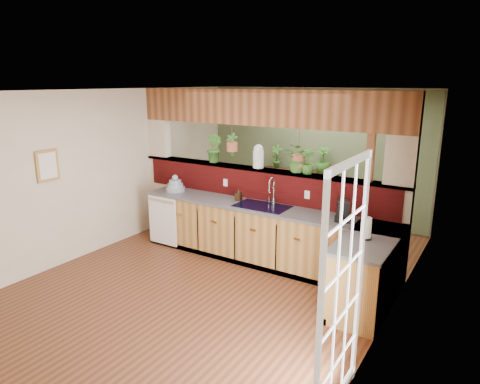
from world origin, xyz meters
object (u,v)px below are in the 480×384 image
Objects in this scene: faucet at (272,190)px; shelving_console at (298,195)px; paper_towel at (367,229)px; glass_jar at (258,156)px; dish_stack at (175,186)px; soap_dispenser at (239,194)px; coffee_maker at (342,212)px.

faucet is 0.28× the size of shelving_console.
faucet is 1.78m from paper_towel.
dish_stack is at bearing -165.37° from glass_jar.
glass_jar reaches higher than paper_towel.
shelving_console is (-2.16, 2.81, -0.53)m from paper_towel.
soap_dispenser reaches higher than shelving_console.
paper_towel is (3.41, -0.55, 0.04)m from dish_stack.
soap_dispenser is at bearing -100.74° from shelving_console.
faucet is at bearing 156.86° from paper_towel.
shelving_console is at bearing 101.55° from coffee_maker.
coffee_maker is 0.70m from paper_towel.
coffee_maker is 1.68m from glass_jar.
coffee_maker is 2.90m from shelving_console.
paper_towel is (1.63, -0.70, -0.10)m from faucet.
faucet is 2.15× the size of soap_dispenser.
glass_jar reaches higher than dish_stack.
glass_jar is at bearing -95.56° from shelving_console.
paper_towel is 0.19× the size of shelving_console.
shelving_console is at bearing 127.50° from paper_towel.
soap_dispenser is at bearing 152.07° from coffee_maker.
coffee_maker is (1.16, -0.18, -0.10)m from faucet.
faucet is 2.27m from shelving_console.
dish_stack is 1.63× the size of soap_dispenser.
paper_towel is (2.18, -0.61, 0.03)m from soap_dispenser.
shelving_console is (0.02, 2.20, -0.50)m from soap_dispenser.
soap_dispenser is (-0.55, -0.09, -0.13)m from faucet.
coffee_maker is at bearing 132.55° from paper_towel.
paper_towel is at bearing -72.15° from coffee_maker.
shelving_console is at bearing 89.44° from soap_dispenser.
dish_stack is 2.94m from coffee_maker.
dish_stack is 0.21× the size of shelving_console.
faucet reaches higher than coffee_maker.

